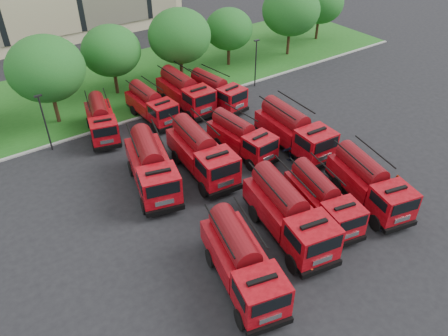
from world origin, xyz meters
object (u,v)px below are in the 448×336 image
at_px(firefighter_3, 390,199).
at_px(fire_truck_10, 185,92).
at_px(fire_truck_8, 101,120).
at_px(firefighter_2, 393,194).
at_px(fire_truck_1, 288,213).
at_px(fire_truck_9, 151,105).
at_px(fire_truck_11, 216,91).
at_px(fire_truck_4, 152,166).
at_px(fire_truck_7, 294,131).
at_px(fire_truck_3, 369,183).
at_px(fire_truck_5, 201,152).
at_px(firefighter_4, 230,253).
at_px(firefighter_0, 382,230).
at_px(fire_truck_6, 241,137).
at_px(firefighter_5, 291,159).
at_px(fire_truck_0, 242,262).
at_px(firefighter_1, 309,276).
at_px(fire_truck_2, 322,199).

bearing_deg(firefighter_3, fire_truck_10, -82.84).
distance_m(fire_truck_8, firefighter_2, 24.93).
bearing_deg(firefighter_3, fire_truck_1, -16.98).
relative_size(fire_truck_9, fire_truck_11, 0.95).
distance_m(fire_truck_4, fire_truck_7, 12.28).
bearing_deg(fire_truck_4, fire_truck_3, -27.03).
height_order(fire_truck_4, fire_truck_8, fire_truck_4).
height_order(fire_truck_4, fire_truck_5, fire_truck_5).
distance_m(fire_truck_7, firefighter_4, 13.38).
bearing_deg(firefighter_0, fire_truck_6, 103.93).
bearing_deg(firefighter_5, fire_truck_3, 97.63).
xyz_separation_m(fire_truck_0, firefighter_2, (14.16, 0.10, -1.72)).
xyz_separation_m(fire_truck_6, firefighter_0, (2.13, -12.96, -1.53)).
bearing_deg(firefighter_4, fire_truck_7, -98.23).
relative_size(fire_truck_7, fire_truck_8, 1.16).
distance_m(fire_truck_0, fire_truck_1, 5.06).
height_order(fire_truck_7, fire_truck_10, fire_truck_7).
relative_size(fire_truck_1, fire_truck_6, 1.22).
distance_m(fire_truck_11, firefighter_1, 22.72).
relative_size(fire_truck_7, firefighter_5, 4.23).
relative_size(fire_truck_6, firefighter_0, 4.06).
xyz_separation_m(fire_truck_3, firefighter_5, (-0.75, 7.09, -1.68)).
bearing_deg(firefighter_0, firefighter_4, 161.41).
bearing_deg(fire_truck_10, fire_truck_7, -74.18).
distance_m(fire_truck_1, fire_truck_10, 19.56).
bearing_deg(fire_truck_2, firefighter_1, -129.21).
bearing_deg(fire_truck_9, fire_truck_10, 0.35).
bearing_deg(fire_truck_9, firefighter_3, -69.78).
relative_size(fire_truck_5, firefighter_2, 4.74).
relative_size(fire_truck_3, firefighter_3, 4.20).
height_order(fire_truck_3, fire_truck_7, fire_truck_7).
bearing_deg(fire_truck_6, firefighter_3, -69.68).
xyz_separation_m(fire_truck_5, fire_truck_9, (0.74, 9.84, -0.29)).
xyz_separation_m(fire_truck_9, firefighter_3, (8.62, -20.71, -1.51)).
bearing_deg(firefighter_4, fire_truck_10, -61.95).
distance_m(fire_truck_0, fire_truck_4, 11.21).
bearing_deg(fire_truck_5, fire_truck_4, 177.94).
bearing_deg(fire_truck_11, fire_truck_5, -137.70).
relative_size(fire_truck_1, firefighter_0, 4.96).
distance_m(firefighter_1, firefighter_5, 12.30).
distance_m(fire_truck_9, firefighter_0, 23.13).
xyz_separation_m(fire_truck_1, fire_truck_7, (7.34, 7.48, -0.02)).
relative_size(fire_truck_9, firefighter_2, 3.92).
bearing_deg(fire_truck_1, fire_truck_5, 105.48).
bearing_deg(fire_truck_1, firefighter_0, -20.58).
xyz_separation_m(fire_truck_7, fire_truck_8, (-12.26, 11.50, -0.31)).
relative_size(fire_truck_4, firefighter_5, 4.33).
height_order(firefighter_0, firefighter_3, firefighter_3).
xyz_separation_m(fire_truck_2, fire_truck_8, (-8.02, 19.01, -0.05)).
xyz_separation_m(fire_truck_0, fire_truck_2, (7.92, 1.47, -0.17)).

